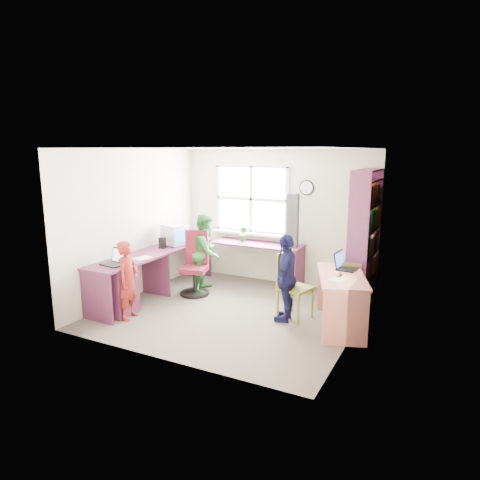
{
  "coord_description": "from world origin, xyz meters",
  "views": [
    {
      "loc": [
        2.86,
        -5.36,
        2.37
      ],
      "look_at": [
        0.0,
        0.25,
        1.05
      ],
      "focal_mm": 32.0,
      "sensor_mm": 36.0,
      "label": 1
    }
  ],
  "objects_px": {
    "bookshelf": "(364,242)",
    "potted_plant": "(243,234)",
    "laptop_left": "(116,261)",
    "right_desk": "(341,289)",
    "swivel_chair": "(195,267)",
    "crt_monitor": "(175,235)",
    "person_green": "(206,252)",
    "l_desk": "(150,276)",
    "cd_tower": "(293,221)",
    "laptop_right": "(344,265)",
    "person_red": "(128,280)",
    "wooden_chair": "(291,283)",
    "person_navy": "(286,278)"
  },
  "relations": [
    {
      "from": "bookshelf",
      "to": "laptop_left",
      "type": "bearing_deg",
      "value": -147.18
    },
    {
      "from": "person_green",
      "to": "laptop_left",
      "type": "bearing_deg",
      "value": 144.53
    },
    {
      "from": "wooden_chair",
      "to": "person_red",
      "type": "bearing_deg",
      "value": -137.03
    },
    {
      "from": "laptop_left",
      "to": "person_red",
      "type": "height_order",
      "value": "person_red"
    },
    {
      "from": "right_desk",
      "to": "laptop_left",
      "type": "xyz_separation_m",
      "value": [
        -3.05,
        -1.01,
        0.27
      ]
    },
    {
      "from": "right_desk",
      "to": "l_desk",
      "type": "bearing_deg",
      "value": 169.41
    },
    {
      "from": "laptop_left",
      "to": "cd_tower",
      "type": "xyz_separation_m",
      "value": [
        1.88,
        2.26,
        0.4
      ]
    },
    {
      "from": "laptop_right",
      "to": "bookshelf",
      "type": "bearing_deg",
      "value": -5.28
    },
    {
      "from": "bookshelf",
      "to": "laptop_left",
      "type": "xyz_separation_m",
      "value": [
        -3.13,
        -2.02,
        -0.2
      ]
    },
    {
      "from": "right_desk",
      "to": "swivel_chair",
      "type": "height_order",
      "value": "swivel_chair"
    },
    {
      "from": "swivel_chair",
      "to": "potted_plant",
      "type": "bearing_deg",
      "value": 50.61
    },
    {
      "from": "person_green",
      "to": "l_desk",
      "type": "bearing_deg",
      "value": 142.49
    },
    {
      "from": "laptop_right",
      "to": "person_navy",
      "type": "distance_m",
      "value": 0.84
    },
    {
      "from": "l_desk",
      "to": "bookshelf",
      "type": "distance_m",
      "value": 3.35
    },
    {
      "from": "wooden_chair",
      "to": "cd_tower",
      "type": "distance_m",
      "value": 1.48
    },
    {
      "from": "person_green",
      "to": "swivel_chair",
      "type": "bearing_deg",
      "value": 151.96
    },
    {
      "from": "l_desk",
      "to": "right_desk",
      "type": "bearing_deg",
      "value": 9.07
    },
    {
      "from": "bookshelf",
      "to": "laptop_left",
      "type": "relative_size",
      "value": 5.66
    },
    {
      "from": "right_desk",
      "to": "person_red",
      "type": "bearing_deg",
      "value": -178.44
    },
    {
      "from": "potted_plant",
      "to": "person_green",
      "type": "bearing_deg",
      "value": -115.77
    },
    {
      "from": "l_desk",
      "to": "laptop_right",
      "type": "distance_m",
      "value": 2.96
    },
    {
      "from": "bookshelf",
      "to": "potted_plant",
      "type": "height_order",
      "value": "bookshelf"
    },
    {
      "from": "swivel_chair",
      "to": "person_red",
      "type": "height_order",
      "value": "person_red"
    },
    {
      "from": "swivel_chair",
      "to": "laptop_right",
      "type": "distance_m",
      "value": 2.5
    },
    {
      "from": "laptop_left",
      "to": "person_green",
      "type": "bearing_deg",
      "value": 77.82
    },
    {
      "from": "bookshelf",
      "to": "swivel_chair",
      "type": "bearing_deg",
      "value": -164.3
    },
    {
      "from": "cd_tower",
      "to": "potted_plant",
      "type": "height_order",
      "value": "cd_tower"
    },
    {
      "from": "laptop_left",
      "to": "cd_tower",
      "type": "relative_size",
      "value": 0.41
    },
    {
      "from": "swivel_chair",
      "to": "person_navy",
      "type": "relative_size",
      "value": 0.85
    },
    {
      "from": "right_desk",
      "to": "potted_plant",
      "type": "distance_m",
      "value": 2.48
    },
    {
      "from": "right_desk",
      "to": "potted_plant",
      "type": "bearing_deg",
      "value": 129.68
    },
    {
      "from": "laptop_left",
      "to": "person_green",
      "type": "relative_size",
      "value": 0.28
    },
    {
      "from": "l_desk",
      "to": "right_desk",
      "type": "distance_m",
      "value": 2.92
    },
    {
      "from": "l_desk",
      "to": "bookshelf",
      "type": "xyz_separation_m",
      "value": [
        2.96,
        1.47,
        0.55
      ]
    },
    {
      "from": "laptop_right",
      "to": "crt_monitor",
      "type": "bearing_deg",
      "value": 92.57
    },
    {
      "from": "wooden_chair",
      "to": "cd_tower",
      "type": "relative_size",
      "value": 1.05
    },
    {
      "from": "laptop_right",
      "to": "person_green",
      "type": "relative_size",
      "value": 0.28
    },
    {
      "from": "right_desk",
      "to": "crt_monitor",
      "type": "relative_size",
      "value": 3.2
    },
    {
      "from": "person_red",
      "to": "person_navy",
      "type": "bearing_deg",
      "value": -76.3
    },
    {
      "from": "swivel_chair",
      "to": "laptop_left",
      "type": "xyz_separation_m",
      "value": [
        -0.53,
        -1.29,
        0.35
      ]
    },
    {
      "from": "bookshelf",
      "to": "crt_monitor",
      "type": "height_order",
      "value": "bookshelf"
    },
    {
      "from": "potted_plant",
      "to": "laptop_right",
      "type": "bearing_deg",
      "value": -24.21
    },
    {
      "from": "bookshelf",
      "to": "wooden_chair",
      "type": "bearing_deg",
      "value": -128.66
    },
    {
      "from": "person_navy",
      "to": "crt_monitor",
      "type": "bearing_deg",
      "value": -112.22
    },
    {
      "from": "potted_plant",
      "to": "person_green",
      "type": "relative_size",
      "value": 0.21
    },
    {
      "from": "l_desk",
      "to": "laptop_right",
      "type": "bearing_deg",
      "value": 15.42
    },
    {
      "from": "bookshelf",
      "to": "person_green",
      "type": "distance_m",
      "value": 2.6
    },
    {
      "from": "cd_tower",
      "to": "potted_plant",
      "type": "distance_m",
      "value": 1.0
    },
    {
      "from": "wooden_chair",
      "to": "person_green",
      "type": "bearing_deg",
      "value": 178.32
    },
    {
      "from": "crt_monitor",
      "to": "laptop_right",
      "type": "relative_size",
      "value": 1.17
    }
  ]
}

